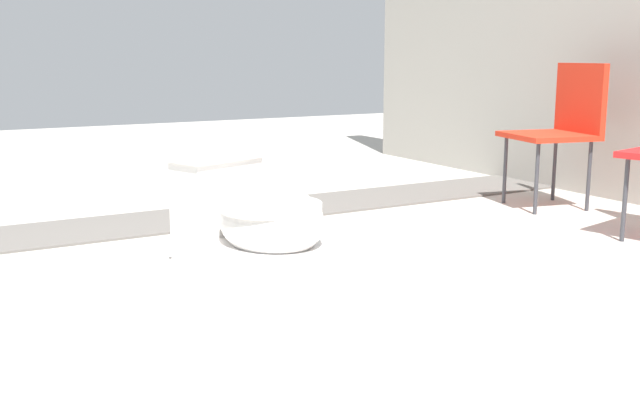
{
  "coord_description": "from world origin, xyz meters",
  "views": [
    {
      "loc": [
        2.57,
        -1.1,
        0.88
      ],
      "look_at": [
        -0.03,
        0.37,
        0.3
      ],
      "focal_mm": 42.0,
      "sensor_mm": 36.0,
      "label": 1
    }
  ],
  "objects": [
    {
      "name": "ground_plane",
      "position": [
        0.0,
        0.0,
        0.0
      ],
      "size": [
        14.0,
        14.0,
        0.0
      ],
      "primitive_type": "plane",
      "color": "#B7B2A8"
    },
    {
      "name": "folding_chair_left",
      "position": [
        -0.51,
        2.28,
        0.51
      ],
      "size": [
        0.53,
        0.53,
        0.83
      ],
      "rotation": [
        0.0,
        0.0,
        -1.8
      ],
      "color": "red",
      "rests_on": "ground"
    },
    {
      "name": "toilet",
      "position": [
        -0.02,
        0.07,
        0.22
      ],
      "size": [
        0.72,
        0.56,
        0.52
      ],
      "rotation": [
        0.0,
        0.0,
        0.34
      ],
      "color": "white",
      "rests_on": "ground"
    },
    {
      "name": "gravel_strip",
      "position": [
        -1.24,
        0.5,
        0.01
      ],
      "size": [
        0.56,
        8.0,
        0.01
      ],
      "primitive_type": "cube",
      "color": "#605B56",
      "rests_on": "ground"
    }
  ]
}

